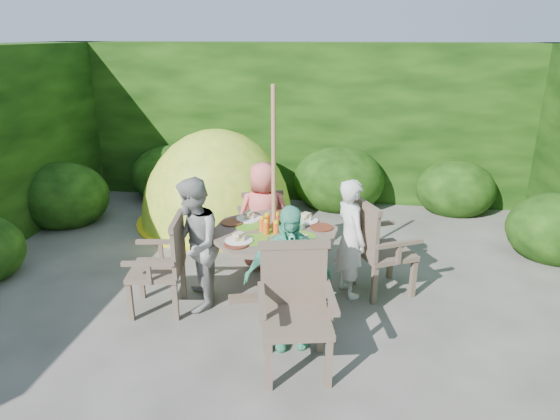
# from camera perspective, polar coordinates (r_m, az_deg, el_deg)

# --- Properties ---
(ground) EXTENTS (60.00, 60.00, 0.00)m
(ground) POSITION_cam_1_polar(r_m,az_deg,el_deg) (5.16, -1.85, -11.12)
(ground) COLOR #494741
(ground) RESTS_ON ground
(hedge_enclosure) EXTENTS (9.00, 9.00, 2.50)m
(hedge_enclosure) POSITION_cam_1_polar(r_m,az_deg,el_deg) (5.92, 0.38, 6.04)
(hedge_enclosure) COLOR black
(hedge_enclosure) RESTS_ON ground
(patio_table) EXTENTS (1.67, 1.67, 0.92)m
(patio_table) POSITION_cam_1_polar(r_m,az_deg,el_deg) (5.04, -0.65, -3.68)
(patio_table) COLOR #483B2F
(patio_table) RESTS_ON ground
(parasol_pole) EXTENTS (0.06, 0.06, 2.20)m
(parasol_pole) POSITION_cam_1_polar(r_m,az_deg,el_deg) (4.88, -0.72, 1.21)
(parasol_pole) COLOR #9A673D
(parasol_pole) RESTS_ON ground
(garden_chair_right) EXTENTS (0.74, 0.77, 0.99)m
(garden_chair_right) POSITION_cam_1_polar(r_m,az_deg,el_deg) (5.33, 11.06, -4.09)
(garden_chair_right) COLOR #483B2F
(garden_chair_right) RESTS_ON ground
(garden_chair_left) EXTENTS (0.58, 0.64, 0.94)m
(garden_chair_left) POSITION_cam_1_polar(r_m,az_deg,el_deg) (5.05, -13.13, -5.97)
(garden_chair_left) COLOR #483B2F
(garden_chair_left) RESTS_ON ground
(garden_chair_back) EXTENTS (0.63, 0.60, 0.84)m
(garden_chair_back) POSITION_cam_1_polar(r_m,az_deg,el_deg) (6.13, -2.21, -1.34)
(garden_chair_back) COLOR #483B2F
(garden_chair_back) RESTS_ON ground
(garden_chair_front) EXTENTS (0.70, 0.65, 1.00)m
(garden_chair_front) POSITION_cam_1_polar(r_m,az_deg,el_deg) (4.13, 1.77, -11.01)
(garden_chair_front) COLOR #483B2F
(garden_chair_front) RESTS_ON ground
(child_right) EXTENTS (0.49, 0.55, 1.27)m
(child_right) POSITION_cam_1_polar(r_m,az_deg,el_deg) (5.21, 8.05, -3.22)
(child_right) COLOR silver
(child_right) RESTS_ON ground
(child_left) EXTENTS (0.66, 0.77, 1.34)m
(child_left) POSITION_cam_1_polar(r_m,az_deg,el_deg) (4.98, -9.85, -3.95)
(child_left) COLOR gray
(child_left) RESTS_ON ground
(child_back) EXTENTS (0.69, 0.52, 1.27)m
(child_back) POSITION_cam_1_polar(r_m,az_deg,el_deg) (5.78, -1.89, -0.69)
(child_back) COLOR #E7675F
(child_back) RESTS_ON ground
(child_front) EXTENTS (0.83, 0.55, 1.31)m
(child_front) POSITION_cam_1_polar(r_m,az_deg,el_deg) (4.32, 0.92, -7.72)
(child_front) COLOR #4DB591
(child_front) RESTS_ON ground
(dome_tent) EXTENTS (2.80, 2.80, 2.71)m
(dome_tent) POSITION_cam_1_polar(r_m,az_deg,el_deg) (7.51, -7.08, -1.14)
(dome_tent) COLOR #87BD24
(dome_tent) RESTS_ON ground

